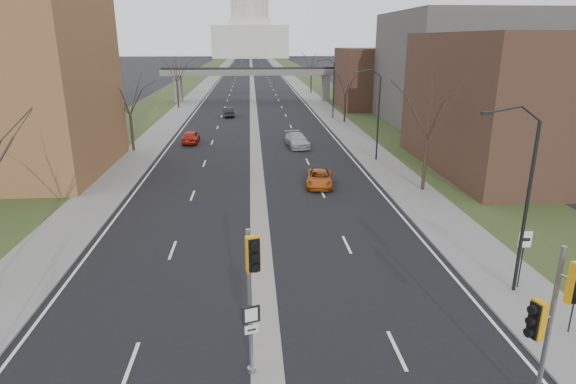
{
  "coord_description": "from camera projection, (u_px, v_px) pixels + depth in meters",
  "views": [
    {
      "loc": [
        -0.36,
        -13.38,
        11.4
      ],
      "look_at": [
        1.38,
        9.47,
        4.13
      ],
      "focal_mm": 30.0,
      "sensor_mm": 36.0,
      "label": 1
    }
  ],
  "objects": [
    {
      "name": "tree_left_c",
      "position": [
        176.0,
        67.0,
        81.55
      ],
      "size": [
        7.65,
        7.65,
        9.99
      ],
      "color": "#382B21",
      "rests_on": "sidewalk_left"
    },
    {
      "name": "capitol",
      "position": [
        250.0,
        28.0,
        314.68
      ],
      "size": [
        48.0,
        42.0,
        55.75
      ],
      "color": "beige",
      "rests_on": "ground"
    },
    {
      "name": "streetlight_mid",
      "position": [
        372.0,
        89.0,
        45.29
      ],
      "size": [
        2.61,
        0.2,
        8.7
      ],
      "color": "black",
      "rests_on": "sidewalk_right"
    },
    {
      "name": "pedestrian_bridge",
      "position": [
        253.0,
        76.0,
        90.76
      ],
      "size": [
        34.0,
        3.0,
        6.45
      ],
      "color": "slate",
      "rests_on": "ground"
    },
    {
      "name": "speed_limit_sign",
      "position": [
        523.0,
        249.0,
        22.41
      ],
      "size": [
        0.62,
        0.07,
        2.86
      ],
      "rotation": [
        0.0,
        0.0,
        -0.03
      ],
      "color": "black",
      "rests_on": "sidewalk_right"
    },
    {
      "name": "tree_left_b",
      "position": [
        128.0,
        92.0,
        49.48
      ],
      "size": [
        6.75,
        6.75,
        8.81
      ],
      "color": "#382B21",
      "rests_on": "sidewalk_left"
    },
    {
      "name": "signal_pole_right",
      "position": [
        554.0,
        311.0,
        14.2
      ],
      "size": [
        1.23,
        0.96,
        5.71
      ],
      "rotation": [
        0.0,
        0.0,
        0.28
      ],
      "color": "gray",
      "rests_on": "ground"
    },
    {
      "name": "commercial_block_mid",
      "position": [
        459.0,
        70.0,
        65.36
      ],
      "size": [
        18.0,
        22.0,
        15.0
      ],
      "primitive_type": "cube",
      "color": "#5C5A54",
      "rests_on": "ground"
    },
    {
      "name": "tree_right_b",
      "position": [
        346.0,
        81.0,
        67.64
      ],
      "size": [
        6.3,
        6.3,
        8.22
      ],
      "color": "#382B21",
      "rests_on": "sidewalk_right"
    },
    {
      "name": "tree_right_c",
      "position": [
        311.0,
        60.0,
        105.28
      ],
      "size": [
        7.65,
        7.65,
        9.99
      ],
      "color": "#382B21",
      "rests_on": "sidewalk_right"
    },
    {
      "name": "car_right_near",
      "position": [
        319.0,
        178.0,
        39.14
      ],
      "size": [
        2.7,
        4.78,
        1.26
      ],
      "primitive_type": "imported",
      "rotation": [
        0.0,
        0.0,
        -0.14
      ],
      "color": "#B34F13",
      "rests_on": "ground"
    },
    {
      "name": "car_right_mid",
      "position": [
        297.0,
        140.0,
        53.3
      ],
      "size": [
        2.8,
        5.45,
        1.51
      ],
      "primitive_type": "imported",
      "rotation": [
        0.0,
        0.0,
        0.13
      ],
      "color": "#A1A2A8",
      "rests_on": "ground"
    },
    {
      "name": "tree_right_a",
      "position": [
        430.0,
        106.0,
        36.03
      ],
      "size": [
        7.2,
        7.2,
        9.4
      ],
      "color": "#382B21",
      "rests_on": "sidewalk_right"
    },
    {
      "name": "grass_verge_left",
      "position": [
        197.0,
        76.0,
        157.43
      ],
      "size": [
        8.0,
        600.0,
        0.1
      ],
      "primitive_type": "cube",
      "color": "#2C3E1C",
      "rests_on": "ground"
    },
    {
      "name": "commercial_block_near",
      "position": [
        526.0,
        103.0,
        42.72
      ],
      "size": [
        16.0,
        20.0,
        12.0
      ],
      "primitive_type": "cube",
      "color": "brown",
      "rests_on": "ground"
    },
    {
      "name": "signal_pole_median",
      "position": [
        252.0,
        280.0,
        15.81
      ],
      "size": [
        0.74,
        0.93,
        5.53
      ],
      "rotation": [
        0.0,
        0.0,
        0.29
      ],
      "color": "gray",
      "rests_on": "ground"
    },
    {
      "name": "sidewalk_left",
      "position": [
        215.0,
        76.0,
        157.86
      ],
      "size": [
        4.0,
        600.0,
        0.12
      ],
      "primitive_type": "cube",
      "color": "gray",
      "rests_on": "ground"
    },
    {
      "name": "warning_sign",
      "position": [
        574.0,
        302.0,
        19.05
      ],
      "size": [
        0.81,
        0.15,
        2.09
      ],
      "rotation": [
        0.0,
        0.0,
        0.14
      ],
      "color": "black",
      "rests_on": "sidewalk_right"
    },
    {
      "name": "sidewalk_right",
      "position": [
        288.0,
        75.0,
        159.6
      ],
      "size": [
        4.0,
        600.0,
        0.12
      ],
      "primitive_type": "cube",
      "color": "gray",
      "rests_on": "ground"
    },
    {
      "name": "road_surface",
      "position": [
        252.0,
        76.0,
        158.75
      ],
      "size": [
        20.0,
        600.0,
        0.01
      ],
      "primitive_type": "cube",
      "color": "black",
      "rests_on": "ground"
    },
    {
      "name": "commercial_block_far",
      "position": [
        381.0,
        79.0,
        82.79
      ],
      "size": [
        14.0,
        14.0,
        10.0
      ],
      "primitive_type": "cube",
      "color": "brown",
      "rests_on": "ground"
    },
    {
      "name": "streetlight_near",
      "position": [
        518.0,
        148.0,
        20.58
      ],
      "size": [
        2.61,
        0.2,
        8.7
      ],
      "color": "black",
      "rests_on": "sidewalk_right"
    },
    {
      "name": "grass_verge_right",
      "position": [
        306.0,
        75.0,
        160.03
      ],
      "size": [
        8.0,
        600.0,
        0.1
      ],
      "primitive_type": "cube",
      "color": "#2C3E1C",
      "rests_on": "ground"
    },
    {
      "name": "car_left_near",
      "position": [
        191.0,
        137.0,
        55.32
      ],
      "size": [
        1.82,
        4.4,
        1.49
      ],
      "primitive_type": "imported",
      "rotation": [
        0.0,
        0.0,
        3.13
      ],
      "color": "#AE1F13",
      "rests_on": "ground"
    },
    {
      "name": "median_strip",
      "position": [
        252.0,
        76.0,
        158.75
      ],
      "size": [
        1.2,
        600.0,
        0.02
      ],
      "primitive_type": "cube",
      "color": "gray",
      "rests_on": "ground"
    },
    {
      "name": "streetlight_far",
      "position": [
        329.0,
        72.0,
        70.0
      ],
      "size": [
        2.61,
        0.2,
        8.7
      ],
      "color": "black",
      "rests_on": "sidewalk_right"
    },
    {
      "name": "car_left_far",
      "position": [
        228.0,
        112.0,
        74.31
      ],
      "size": [
        1.97,
        4.41,
        1.41
      ],
      "primitive_type": "imported",
      "rotation": [
        0.0,
        0.0,
        3.26
      ],
      "color": "black",
      "rests_on": "ground"
    }
  ]
}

